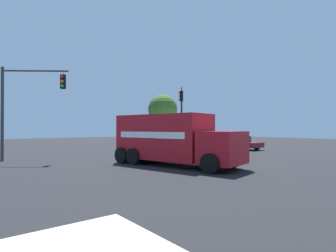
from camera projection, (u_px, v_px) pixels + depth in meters
The scene contains 9 objects.
ground_plane at pixel (166, 164), 16.87m from camera, with size 100.00×100.00×0.00m, color black.
sidewalk_corner_near at pixel (183, 145), 35.02m from camera, with size 11.18×11.18×0.14m, color beige.
delivery_truck at pixel (172, 139), 16.22m from camera, with size 4.32×8.24×3.02m.
traffic_light_primary at pixel (23, 99), 18.22m from camera, with size 3.64×2.74×6.32m.
traffic_light_secondary at pixel (181, 110), 27.17m from camera, with size 2.65×2.97×5.97m.
pickup_maroon at pixel (237, 142), 28.46m from camera, with size 2.38×5.26×1.38m.
pedestrian_near_corner at pixel (175, 138), 31.64m from camera, with size 0.49×0.34×1.59m.
picket_fence_run at pixel (158, 139), 39.20m from camera, with size 7.66×0.05×0.95m.
shade_tree_near at pixel (163, 109), 39.40m from camera, with size 4.23×4.23×6.91m.
Camera 1 is at (10.46, 13.26, 2.22)m, focal length 29.11 mm.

